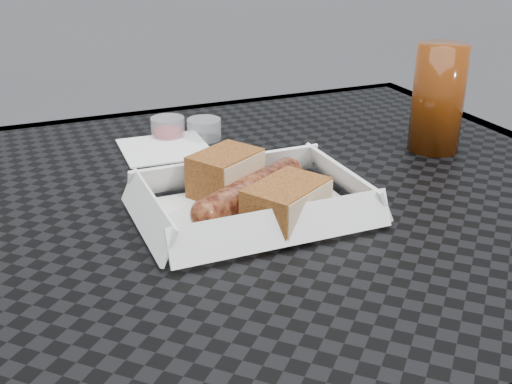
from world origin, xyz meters
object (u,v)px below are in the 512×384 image
Objects in this scene: food_tray at (253,212)px; bratwurst at (250,191)px; patio_table at (297,243)px; drink_glass at (438,98)px.

bratwurst reaches higher than food_tray.
drink_glass reaches higher than patio_table.
food_tray is 0.34m from drink_glass.
drink_glass is at bearing 16.74° from food_tray.
patio_table is 0.28m from drink_glass.
patio_table is 5.40× the size of drink_glass.
patio_table is 3.64× the size of food_tray.
food_tray is 1.34× the size of bratwurst.
bratwurst is at bearing 78.36° from food_tray.
patio_table is 4.87× the size of bratwurst.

